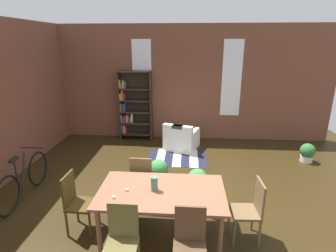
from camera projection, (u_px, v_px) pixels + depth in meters
ground_plane at (182, 210)px, 4.66m from camera, size 9.64×9.64×0.00m
back_wall_brick at (186, 84)px, 7.74m from camera, size 8.34×0.12×3.30m
window_pane_0 at (142, 78)px, 7.71m from camera, size 0.55×0.02×2.15m
window_pane_1 at (232, 79)px, 7.53m from camera, size 0.55×0.02×2.15m
dining_table at (162, 195)px, 3.88m from camera, size 1.84×1.07×0.75m
vase_on_table at (154, 184)px, 3.83m from camera, size 0.10×0.10×0.22m
tealight_candle_0 at (127, 190)px, 3.84m from camera, size 0.04×0.04×0.03m
tealight_candle_1 at (114, 197)px, 3.66m from camera, size 0.04×0.04×0.03m
dining_chair_near_left at (122, 240)px, 3.24m from camera, size 0.40×0.40×0.95m
dining_chair_head_right at (250, 208)px, 3.84m from camera, size 0.42×0.42×0.95m
dining_chair_head_left at (77, 201)px, 4.03m from camera, size 0.41×0.41×0.95m
dining_chair_near_right at (190, 243)px, 3.18m from camera, size 0.40×0.40×0.95m
dining_chair_far_left at (142, 178)px, 4.69m from camera, size 0.41×0.41×0.95m
bookshelf_tall at (133, 106)px, 7.80m from camera, size 0.96×0.31×2.03m
armchair_white at (181, 139)px, 7.26m from camera, size 1.01×1.01×0.75m
bicycle_second at (24, 180)px, 4.96m from camera, size 0.44×1.72×0.90m
potted_plant_by_shelf at (197, 181)px, 5.08m from camera, size 0.38×0.38×0.52m
potted_plant_corner at (307, 152)px, 6.47m from camera, size 0.35×0.35×0.46m
potted_plant_window at (158, 171)px, 5.43m from camera, size 0.41×0.41×0.54m
striped_rug at (177, 158)px, 6.75m from camera, size 1.47×1.07×0.01m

